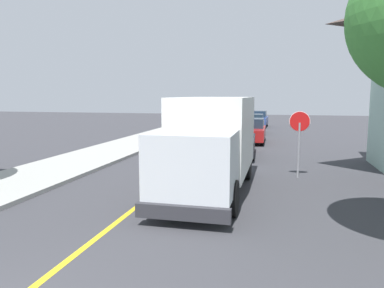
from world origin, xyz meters
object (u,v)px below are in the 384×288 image
at_px(box_truck, 211,140).
at_px(parked_car_furthest, 258,119).
at_px(parked_car_near, 238,141).
at_px(parked_car_mid, 252,131).
at_px(stop_sign, 299,131).
at_px(parked_car_far, 253,124).

distance_m(box_truck, parked_car_furthest, 26.03).
distance_m(parked_car_near, parked_car_mid, 5.96).
bearing_deg(parked_car_furthest, parked_car_near, -90.08).
relative_size(parked_car_furthest, stop_sign, 1.68).
bearing_deg(parked_car_far, parked_car_mid, -87.15).
relative_size(parked_car_near, parked_car_furthest, 1.01).
relative_size(box_truck, parked_car_mid, 1.62).
relative_size(parked_car_mid, stop_sign, 1.67).
distance_m(parked_car_near, stop_sign, 5.63).
height_order(parked_car_mid, stop_sign, stop_sign).
bearing_deg(parked_car_near, parked_car_far, 90.02).
height_order(parked_car_near, parked_car_far, same).
bearing_deg(parked_car_near, parked_car_mid, 87.14).
bearing_deg(box_truck, parked_car_near, 89.35).
distance_m(box_truck, parked_car_far, 19.43).
bearing_deg(parked_car_furthest, stop_sign, -82.89).
bearing_deg(stop_sign, box_truck, -137.79).
height_order(box_truck, parked_car_furthest, box_truck).
xyz_separation_m(parked_car_furthest, stop_sign, (2.90, -23.27, 1.06)).
bearing_deg(parked_car_mid, stop_sign, -76.09).
height_order(parked_car_furthest, stop_sign, stop_sign).
distance_m(parked_car_far, parked_car_furthest, 6.60).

